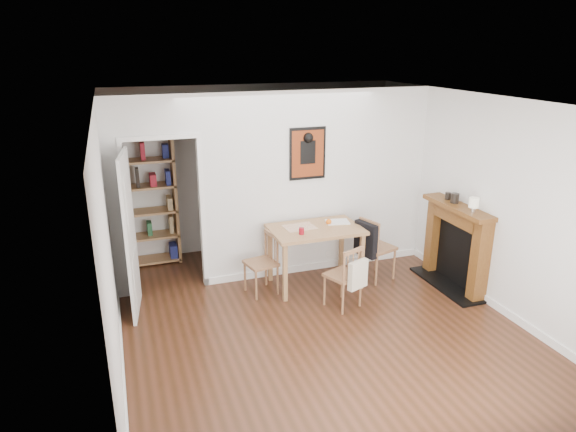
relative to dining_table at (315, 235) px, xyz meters
name	(u,v)px	position (x,y,z in m)	size (l,w,h in m)	color
ground	(315,319)	(-0.35, -0.88, -0.73)	(5.20, 5.20, 0.00)	#4C2818
room_shell	(287,187)	(-0.25, 0.46, 0.57)	(5.20, 5.20, 5.20)	silver
dining_table	(315,235)	(0.00, 0.00, 0.00)	(1.22, 0.78, 0.83)	#A97E4F
chair_left	(261,264)	(-0.77, 0.00, -0.32)	(0.49, 0.49, 0.83)	#9C6E48
chair_right	(376,247)	(0.88, -0.10, -0.26)	(0.62, 0.57, 0.91)	#9C6E48
chair_front	(344,276)	(0.11, -0.70, -0.31)	(0.54, 0.56, 0.83)	#9C6E48
bookshelf	(147,199)	(-2.06, 1.52, 0.27)	(0.86, 0.34, 2.03)	#A97E4F
fireplace	(457,243)	(1.81, -0.63, -0.12)	(0.45, 1.25, 1.16)	brown
red_glass	(301,231)	(-0.26, -0.16, 0.14)	(0.07, 0.07, 0.09)	maroon
orange_fruit	(329,222)	(0.22, 0.07, 0.14)	(0.08, 0.08, 0.08)	orange
placemat	(300,227)	(-0.19, 0.10, 0.10)	(0.41, 0.31, 0.00)	beige
notebook	(337,222)	(0.37, 0.11, 0.11)	(0.31, 0.23, 0.02)	white
mantel_lamp	(474,203)	(1.73, -0.96, 0.55)	(0.12, 0.12, 0.19)	silver
ceramic_jar_a	(455,198)	(1.77, -0.53, 0.49)	(0.11, 0.11, 0.13)	black
ceramic_jar_b	(448,196)	(1.79, -0.36, 0.48)	(0.08, 0.08, 0.10)	black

